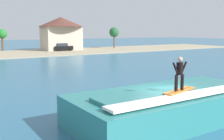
{
  "coord_description": "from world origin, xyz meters",
  "views": [
    {
      "loc": [
        -9.72,
        -10.17,
        4.64
      ],
      "look_at": [
        0.2,
        5.3,
        1.96
      ],
      "focal_mm": 43.54,
      "sensor_mm": 36.0,
      "label": 1
    }
  ],
  "objects": [
    {
      "name": "house_gabled_white",
      "position": [
        14.42,
        49.19,
        4.56
      ],
      "size": [
        10.26,
        10.26,
        7.69
      ],
      "color": "beige",
      "rests_on": "ground_plane"
    },
    {
      "name": "tree_tall_bare",
      "position": [
        28.46,
        48.35,
        4.14
      ],
      "size": [
        2.51,
        2.51,
        5.45
      ],
      "color": "brown",
      "rests_on": "ground_plane"
    },
    {
      "name": "car_far_shore",
      "position": [
        13.66,
        46.74,
        0.95
      ],
      "size": [
        4.31,
        2.11,
        1.86
      ],
      "color": "black",
      "rests_on": "ground_plane"
    },
    {
      "name": "tree_short_bushy",
      "position": [
        2.46,
        53.96,
        3.76
      ],
      "size": [
        2.1,
        2.1,
        4.96
      ],
      "color": "brown",
      "rests_on": "ground_plane"
    },
    {
      "name": "wave_crest",
      "position": [
        0.2,
        -0.27,
        0.81
      ],
      "size": [
        10.49,
        4.67,
        1.72
      ],
      "color": "teal",
      "rests_on": "ground_plane"
    },
    {
      "name": "surfer",
      "position": [
        -0.09,
        -1.14,
        2.68
      ],
      "size": [
        0.94,
        0.32,
        1.63
      ],
      "color": "black",
      "rests_on": "surfboard"
    },
    {
      "name": "ground_plane",
      "position": [
        0.0,
        0.0,
        0.0
      ],
      "size": [
        260.0,
        260.0,
        0.0
      ],
      "primitive_type": "plane",
      "color": "#2C6483"
    },
    {
      "name": "surfboard",
      "position": [
        -0.01,
        -1.1,
        1.75
      ],
      "size": [
        2.34,
        1.03,
        0.06
      ],
      "color": "orange",
      "rests_on": "wave_crest"
    }
  ]
}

